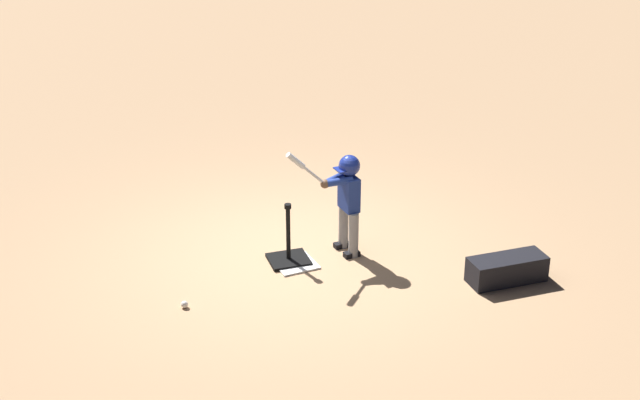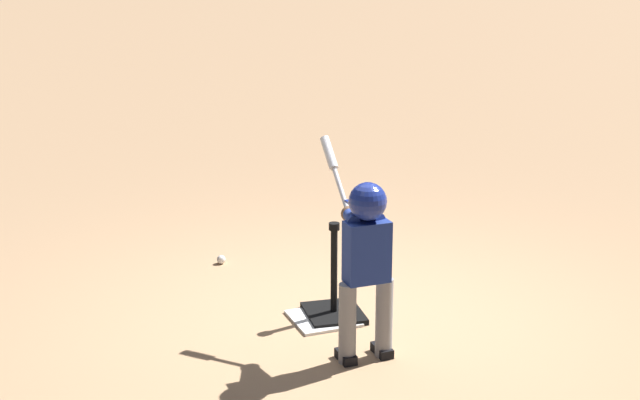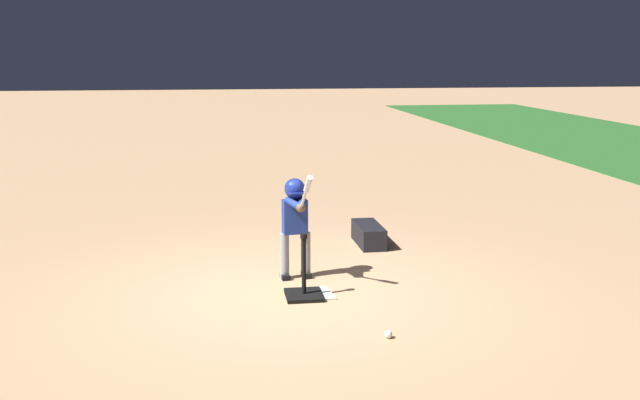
{
  "view_description": "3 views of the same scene",
  "coord_description": "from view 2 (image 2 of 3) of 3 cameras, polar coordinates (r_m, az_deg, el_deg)",
  "views": [
    {
      "loc": [
        2.47,
        8.59,
        4.7
      ],
      "look_at": [
        -0.25,
        0.27,
        0.76
      ],
      "focal_mm": 50.0,
      "sensor_mm": 36.0,
      "label": 1
    },
    {
      "loc": [
        -5.63,
        1.69,
        2.57
      ],
      "look_at": [
        0.03,
        0.24,
        0.89
      ],
      "focal_mm": 50.0,
      "sensor_mm": 36.0,
      "label": 2
    },
    {
      "loc": [
        7.71,
        -0.79,
        2.6
      ],
      "look_at": [
        -0.64,
        0.41,
        0.92
      ],
      "focal_mm": 42.0,
      "sensor_mm": 36.0,
      "label": 3
    }
  ],
  "objects": [
    {
      "name": "ground_plane",
      "position": [
        6.42,
        2.19,
        -7.56
      ],
      "size": [
        90.0,
        90.0,
        0.0
      ],
      "primitive_type": "plane",
      "color": "tan"
    },
    {
      "name": "home_plate",
      "position": [
        6.38,
        0.22,
        -7.59
      ],
      "size": [
        0.49,
        0.49,
        0.02
      ],
      "primitive_type": "cube",
      "rotation": [
        0.0,
        0.0,
        0.12
      ],
      "color": "white",
      "rests_on": "ground_plane"
    },
    {
      "name": "batting_tee",
      "position": [
        6.41,
        0.89,
        -6.66
      ],
      "size": [
        0.44,
        0.39,
        0.7
      ],
      "color": "black",
      "rests_on": "ground_plane"
    },
    {
      "name": "baseball",
      "position": [
        7.49,
        -6.34,
        -3.81
      ],
      "size": [
        0.07,
        0.07,
        0.07
      ],
      "primitive_type": "sphere",
      "color": "white",
      "rests_on": "ground_plane"
    },
    {
      "name": "batter_child",
      "position": [
        5.57,
        2.89,
        -3.04
      ],
      "size": [
        0.87,
        0.38,
        1.33
      ],
      "color": "gray",
      "rests_on": "ground_plane"
    }
  ]
}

